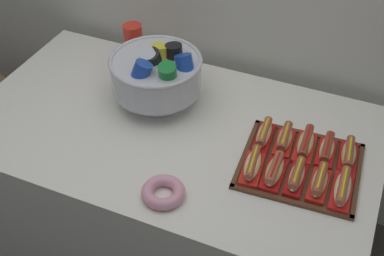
# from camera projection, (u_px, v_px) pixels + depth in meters

# --- Properties ---
(ground_plane) EXTENTS (10.00, 10.00, 0.00)m
(ground_plane) POSITION_uv_depth(u_px,v_px,m) (175.00, 245.00, 2.40)
(ground_plane) COLOR #38332D
(buffet_table) EXTENTS (1.56, 0.89, 0.75)m
(buffet_table) POSITION_uv_depth(u_px,v_px,m) (173.00, 189.00, 2.14)
(buffet_table) COLOR white
(buffet_table) RESTS_ON ground_plane
(serving_tray) EXTENTS (0.43, 0.38, 0.01)m
(serving_tray) POSITION_uv_depth(u_px,v_px,m) (300.00, 166.00, 1.74)
(serving_tray) COLOR #56331E
(serving_tray) RESTS_ON buffet_table
(hot_dog_0) EXTENTS (0.08, 0.17, 0.06)m
(hot_dog_0) POSITION_uv_depth(u_px,v_px,m) (253.00, 166.00, 1.70)
(hot_dog_0) COLOR red
(hot_dog_0) RESTS_ON serving_tray
(hot_dog_1) EXTENTS (0.07, 0.16, 0.06)m
(hot_dog_1) POSITION_uv_depth(u_px,v_px,m) (274.00, 171.00, 1.68)
(hot_dog_1) COLOR #B21414
(hot_dog_1) RESTS_ON serving_tray
(hot_dog_2) EXTENTS (0.06, 0.16, 0.06)m
(hot_dog_2) POSITION_uv_depth(u_px,v_px,m) (297.00, 176.00, 1.67)
(hot_dog_2) COLOR #B21414
(hot_dog_2) RESTS_ON serving_tray
(hot_dog_3) EXTENTS (0.06, 0.16, 0.06)m
(hot_dog_3) POSITION_uv_depth(u_px,v_px,m) (319.00, 182.00, 1.65)
(hot_dog_3) COLOR red
(hot_dog_3) RESTS_ON serving_tray
(hot_dog_4) EXTENTS (0.07, 0.18, 0.06)m
(hot_dog_4) POSITION_uv_depth(u_px,v_px,m) (342.00, 188.00, 1.63)
(hot_dog_4) COLOR red
(hot_dog_4) RESTS_ON serving_tray
(hot_dog_5) EXTENTS (0.07, 0.17, 0.06)m
(hot_dog_5) POSITION_uv_depth(u_px,v_px,m) (264.00, 135.00, 1.82)
(hot_dog_5) COLOR #B21414
(hot_dog_5) RESTS_ON serving_tray
(hot_dog_6) EXTENTS (0.07, 0.16, 0.06)m
(hot_dog_6) POSITION_uv_depth(u_px,v_px,m) (285.00, 139.00, 1.80)
(hot_dog_6) COLOR red
(hot_dog_6) RESTS_ON serving_tray
(hot_dog_7) EXTENTS (0.07, 0.17, 0.06)m
(hot_dog_7) POSITION_uv_depth(u_px,v_px,m) (305.00, 144.00, 1.78)
(hot_dog_7) COLOR red
(hot_dog_7) RESTS_ON serving_tray
(hot_dog_8) EXTENTS (0.07, 0.15, 0.06)m
(hot_dog_8) POSITION_uv_depth(u_px,v_px,m) (327.00, 150.00, 1.76)
(hot_dog_8) COLOR red
(hot_dog_8) RESTS_ON serving_tray
(hot_dog_9) EXTENTS (0.07, 0.16, 0.06)m
(hot_dog_9) POSITION_uv_depth(u_px,v_px,m) (348.00, 155.00, 1.75)
(hot_dog_9) COLOR #B21414
(hot_dog_9) RESTS_ON serving_tray
(punch_bowl) EXTENTS (0.36, 0.36, 0.26)m
(punch_bowl) POSITION_uv_depth(u_px,v_px,m) (157.00, 73.00, 1.93)
(punch_bowl) COLOR silver
(punch_bowl) RESTS_ON buffet_table
(cup_stack) EXTENTS (0.08, 0.08, 0.20)m
(cup_stack) POSITION_uv_depth(u_px,v_px,m) (134.00, 46.00, 2.15)
(cup_stack) COLOR red
(cup_stack) RESTS_ON buffet_table
(donut) EXTENTS (0.14, 0.14, 0.04)m
(donut) POSITION_uv_depth(u_px,v_px,m) (163.00, 192.00, 1.63)
(donut) COLOR pink
(donut) RESTS_ON buffet_table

